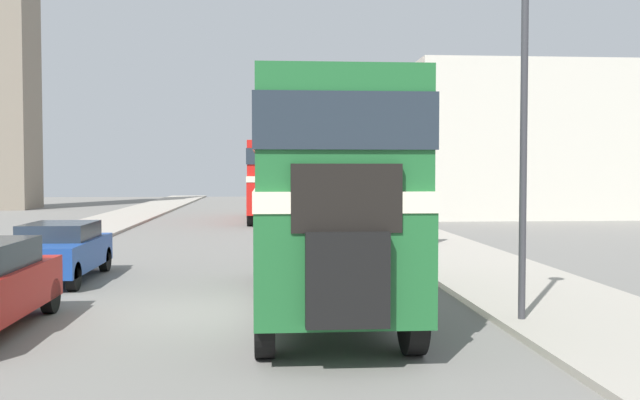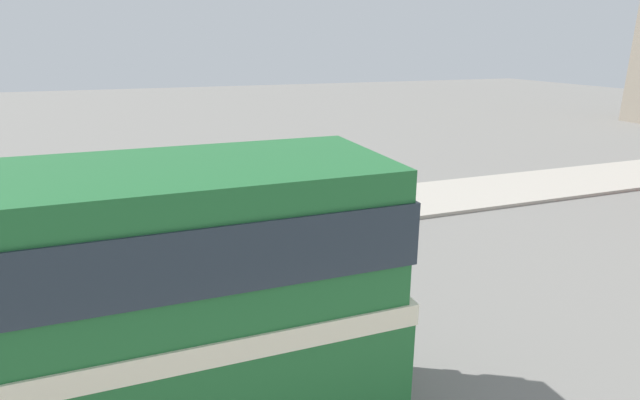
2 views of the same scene
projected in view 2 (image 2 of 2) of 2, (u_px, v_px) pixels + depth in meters
name	position (u px, v px, depth m)	size (l,w,h in m)	color
ground_plane	(27.00, 391.00, 8.01)	(120.00, 120.00, 0.00)	slate
sidewalk_left	(71.00, 240.00, 14.04)	(3.50, 120.00, 0.12)	#A8A093
double_decker_bus	(1.00, 320.00, 5.52)	(2.40, 9.34, 4.01)	#1E602D
car_parked_mid	(239.00, 235.00, 12.61)	(1.69, 3.94, 1.37)	#1E479E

